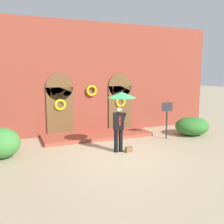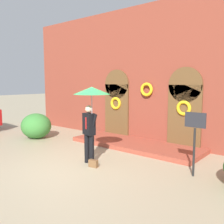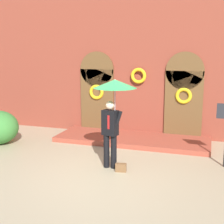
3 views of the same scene
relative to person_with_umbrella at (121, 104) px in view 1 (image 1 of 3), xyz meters
name	(u,v)px [view 1 (image 1 of 3)]	position (x,y,z in m)	size (l,w,h in m)	color
ground_plane	(123,156)	(-0.13, -0.50, -1.91)	(80.00, 80.00, 0.00)	tan
building_facade	(90,81)	(-0.13, 3.65, 0.76)	(14.00, 2.30, 5.60)	brown
person_with_umbrella	(121,104)	(0.00, 0.00, 0.00)	(1.10, 1.10, 2.36)	black
handbag	(129,149)	(0.26, -0.20, -1.80)	(0.28, 0.12, 0.22)	brown
sign_post	(167,114)	(2.81, 1.00, -0.75)	(0.56, 0.06, 1.72)	black
shrub_left	(1,143)	(-4.35, 0.94, -1.35)	(1.35, 1.30, 1.12)	#387A33
shrub_right	(192,126)	(4.41, 1.11, -1.46)	(1.74, 1.50, 0.91)	#2D6B28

